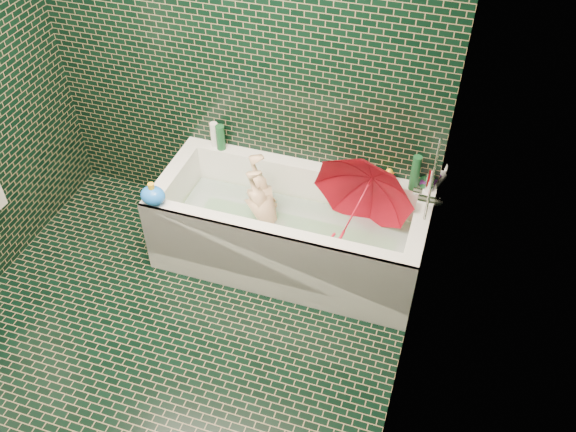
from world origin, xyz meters
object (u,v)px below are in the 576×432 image
(umbrella, at_px, (357,207))
(bath_toy, at_px, (153,195))
(child, at_px, (268,218))
(rubber_duck, at_px, (384,176))
(bathtub, at_px, (289,236))

(umbrella, relative_size, bath_toy, 3.38)
(umbrella, distance_m, bath_toy, 1.22)
(child, height_order, rubber_duck, rubber_duck)
(child, height_order, umbrella, umbrella)
(umbrella, bearing_deg, bathtub, -158.92)
(rubber_duck, bearing_deg, child, -157.08)
(bathtub, bearing_deg, rubber_duck, 32.48)
(rubber_duck, height_order, bath_toy, bath_toy)
(bath_toy, bearing_deg, rubber_duck, 11.25)
(child, bearing_deg, umbrella, 80.78)
(umbrella, bearing_deg, child, -162.49)
(bathtub, relative_size, umbrella, 2.75)
(bathtub, distance_m, child, 0.18)
(child, xyz_separation_m, umbrella, (0.57, 0.02, 0.24))
(umbrella, distance_m, rubber_duck, 0.31)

